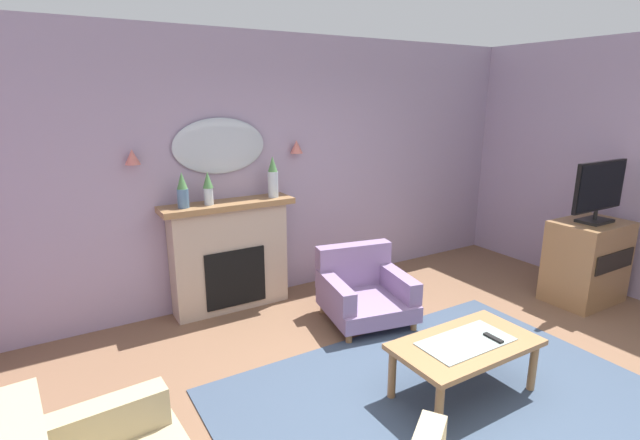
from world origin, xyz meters
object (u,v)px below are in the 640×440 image
Objects in this scene: coffee_table at (465,349)px; tv_flatscreen at (599,190)px; mantel_vase_left at (208,187)px; wall_mirror at (220,146)px; fireplace at (230,257)px; armchair_near_fireplace at (363,289)px; tv_cabinet at (586,261)px; mantel_vase_right at (273,178)px; wall_sconce_right at (296,147)px; wall_sconce_left at (132,157)px; tv_remote at (493,338)px; mantel_vase_centre at (183,191)px.

coffee_table is 2.65m from tv_flatscreen.
mantel_vase_left is 0.34× the size of wall_mirror.
fireplace reaches higher than armchair_near_fireplace.
mantel_vase_left reaches higher than tv_cabinet.
mantel_vase_right is 0.48× the size of tv_cabinet.
fireplace is 1.38m from wall_sconce_right.
armchair_near_fireplace is at bearing -27.73° from wall_sconce_left.
wall_sconce_left is at bearing 128.32° from tv_remote.
tv_cabinet is at bearing -31.80° from mantel_vase_right.
mantel_vase_right is at bearing 100.78° from coffee_table.
mantel_vase_right reaches higher than armchair_near_fireplace.
wall_sconce_left reaches higher than mantel_vase_right.
tv_remote is at bearing -165.45° from tv_flatscreen.
tv_flatscreen is (2.25, 0.58, 0.79)m from tv_remote.
tv_flatscreen is (3.39, -1.98, -0.46)m from wall_mirror.
mantel_vase_left is (0.25, 0.00, 0.01)m from mantel_vase_centre.
mantel_vase_right is 0.51× the size of tv_flatscreen.
fireplace is 1.62× the size of tv_flatscreen.
mantel_vase_left is 0.70m from mantel_vase_right.
wall_mirror reaches higher than fireplace.
tv_remote is (0.64, -2.40, -0.92)m from mantel_vase_right.
mantel_vase_left is at bearing 0.00° from mantel_vase_centre.
armchair_near_fireplace is (0.56, -0.88, -1.06)m from mantel_vase_right.
mantel_vase_left is (-0.20, -0.03, 0.76)m from fireplace.
mantel_vase_right reaches higher than coffee_table.
coffee_table is at bearing -53.69° from wall_sconce_left.
wall_sconce_right is (0.85, 0.09, 1.09)m from fireplace.
wall_mirror is at bearing 90.00° from fireplace.
tv_cabinet is (2.45, 0.52, 0.07)m from coffee_table.
wall_sconce_left and wall_sconce_right have the same top height.
mantel_vase_right is at bearing -5.08° from wall_sconce_left.
fireplace is at bearing 115.17° from tv_remote.
tv_flatscreen is at bearing -28.51° from fireplace.
mantel_vase_left reaches higher than coffee_table.
armchair_near_fireplace is 1.06× the size of tv_cabinet.
fireplace is at bearing 176.76° from mantel_vase_right.
wall_sconce_left reaches higher than coffee_table.
tv_remote is at bearing -64.83° from fireplace.
wall_sconce_right is at bearing 5.27° from mantel_vase_centre.
mantel_vase_centre is at bearing 154.98° from tv_cabinet.
wall_sconce_right is at bearing 101.58° from armchair_near_fireplace.
fireplace is 0.94m from mantel_vase_right.
tv_remote is (1.59, -2.40, -0.87)m from mantel_vase_centre.
wall_mirror is 0.85m from wall_sconce_right.
armchair_near_fireplace is 2.69m from tv_flatscreen.
coffee_table is 1.22× the size of tv_cabinet.
armchair_near_fireplace is at bearing -44.90° from wall_mirror.
wall_sconce_right is at bearing 96.59° from tv_remote.
fireplace reaches higher than tv_cabinet.
wall_sconce_left is 2.54m from armchair_near_fireplace.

